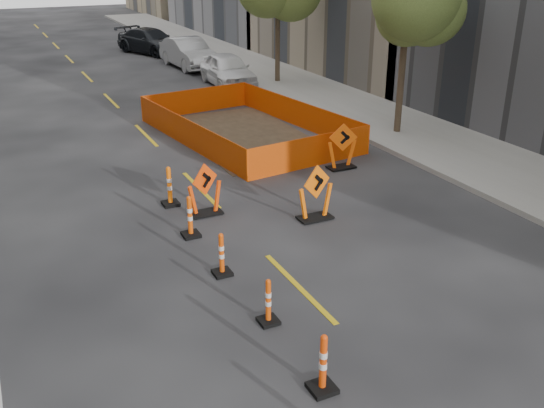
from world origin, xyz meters
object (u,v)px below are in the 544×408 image
chevron_sign_left (205,189)px  parked_car_near (228,70)px  channelizer_5 (222,254)px  channelizer_6 (190,216)px  parked_car_far (151,41)px  channelizer_7 (169,186)px  channelizer_4 (268,301)px  chevron_sign_center (316,192)px  parked_car_mid (188,53)px  channelizer_3 (323,363)px  chevron_sign_right (342,146)px

chevron_sign_left → parked_car_near: 15.75m
channelizer_5 → channelizer_6: channelizer_6 is taller
channelizer_5 → parked_car_far: (6.40, 28.71, 0.29)m
channelizer_6 → channelizer_7: size_ratio=0.95×
channelizer_4 → channelizer_7: 6.17m
chevron_sign_center → channelizer_4: bearing=-146.0°
parked_car_mid → channelizer_6: bearing=-111.9°
channelizer_4 → chevron_sign_left: size_ratio=0.65×
channelizer_5 → channelizer_7: 4.11m
parked_car_near → parked_car_far: (-0.80, 11.22, -0.02)m
channelizer_3 → chevron_sign_center: chevron_sign_center is taller
channelizer_4 → parked_car_far: parked_car_far is taller
channelizer_3 → channelizer_4: channelizer_3 is taller
chevron_sign_center → parked_car_near: (4.00, 15.88, 0.05)m
channelizer_3 → chevron_sign_left: bearing=84.6°
channelizer_4 → channelizer_3: bearing=-91.0°
channelizer_7 → parked_car_near: (7.07, 13.38, 0.24)m
channelizer_7 → chevron_sign_right: bearing=4.9°
parked_car_near → parked_car_mid: 5.44m
channelizer_4 → channelizer_7: bearing=90.0°
channelizer_6 → chevron_sign_center: size_ratio=0.71×
chevron_sign_right → parked_car_mid: (1.14, 18.33, 0.09)m
channelizer_3 → channelizer_6: bearing=90.7°
channelizer_3 → chevron_sign_left: (0.69, 7.23, 0.18)m
parked_car_near → parked_car_far: parked_car_near is taller
channelizer_7 → parked_car_near: bearing=62.1°
channelizer_4 → channelizer_5: size_ratio=0.95×
channelizer_5 → chevron_sign_right: (5.84, 4.60, 0.25)m
channelizer_3 → channelizer_7: (0.04, 8.22, 0.03)m
parked_car_near → channelizer_3: bearing=-104.4°
parked_car_mid → channelizer_3: bearing=-107.7°
channelizer_3 → chevron_sign_center: size_ratio=0.71×
channelizer_3 → parked_car_mid: bearing=75.7°
channelizer_4 → chevron_sign_right: chevron_sign_right is taller
parked_car_mid → parked_car_far: 5.81m
chevron_sign_left → chevron_sign_right: 5.28m
channelizer_7 → chevron_sign_left: (0.65, -0.99, 0.16)m
channelizer_5 → channelizer_6: size_ratio=0.93×
chevron_sign_center → channelizer_3: bearing=-134.6°
channelizer_5 → chevron_sign_center: (3.19, 1.61, 0.25)m
channelizer_6 → parked_car_far: bearing=76.5°
channelizer_5 → chevron_sign_left: bearing=76.2°
channelizer_7 → chevron_sign_left: bearing=-57.0°
chevron_sign_right → parked_car_far: parked_car_far is taller
channelizer_5 → parked_car_mid: parked_car_mid is taller
chevron_sign_left → parked_car_mid: bearing=48.1°
channelizer_7 → parked_car_far: bearing=75.7°
chevron_sign_right → parked_car_near: 12.96m
channelizer_3 → parked_car_mid: 27.91m
chevron_sign_right → channelizer_7: bearing=-154.3°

